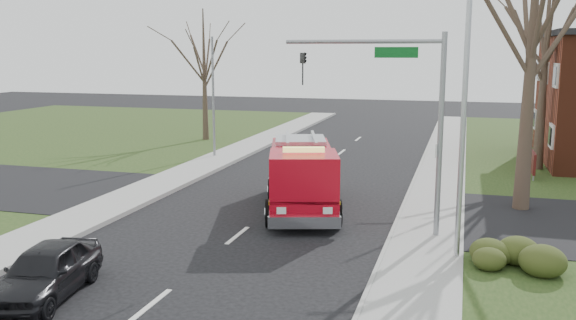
# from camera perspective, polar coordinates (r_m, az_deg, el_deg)

# --- Properties ---
(ground) EXTENTS (120.00, 120.00, 0.00)m
(ground) POSITION_cam_1_polar(r_m,az_deg,el_deg) (20.96, -4.74, -7.06)
(ground) COLOR black
(ground) RESTS_ON ground
(sidewalk_right) EXTENTS (2.40, 80.00, 0.15)m
(sidewalk_right) POSITION_cam_1_polar(r_m,az_deg,el_deg) (19.67, 12.56, -8.21)
(sidewalk_right) COLOR gray
(sidewalk_right) RESTS_ON ground
(sidewalk_left) EXTENTS (2.40, 80.00, 0.15)m
(sidewalk_left) POSITION_cam_1_polar(r_m,az_deg,el_deg) (23.80, -18.88, -5.30)
(sidewalk_left) COLOR gray
(sidewalk_left) RESTS_ON ground
(health_center_sign) EXTENTS (0.12, 2.00, 1.40)m
(health_center_sign) POSITION_cam_1_polar(r_m,az_deg,el_deg) (31.79, 21.91, -0.20)
(health_center_sign) COLOR #481210
(health_center_sign) RESTS_ON ground
(hedge_corner) EXTENTS (2.80, 2.00, 0.90)m
(hedge_corner) POSITION_cam_1_polar(r_m,az_deg,el_deg) (18.62, 21.12, -8.09)
(hedge_corner) COLOR #344017
(hedge_corner) RESTS_ON lawn_right
(bare_tree_near) EXTENTS (6.00, 6.00, 12.00)m
(bare_tree_near) POSITION_cam_1_polar(r_m,az_deg,el_deg) (24.80, 22.01, 12.26)
(bare_tree_near) COLOR #3D3024
(bare_tree_near) RESTS_ON ground
(bare_tree_far) EXTENTS (5.25, 5.25, 10.50)m
(bare_tree_far) POSITION_cam_1_polar(r_m,az_deg,el_deg) (33.88, 23.00, 9.87)
(bare_tree_far) COLOR #3D3024
(bare_tree_far) RESTS_ON ground
(bare_tree_left) EXTENTS (4.50, 4.50, 9.00)m
(bare_tree_left) POSITION_cam_1_polar(r_m,az_deg,el_deg) (42.34, -7.87, 9.23)
(bare_tree_left) COLOR #3D3024
(bare_tree_left) RESTS_ON ground
(traffic_signal_mast) EXTENTS (5.29, 0.18, 6.80)m
(traffic_signal_mast) POSITION_cam_1_polar(r_m,az_deg,el_deg) (20.32, 10.56, 5.80)
(traffic_signal_mast) COLOR gray
(traffic_signal_mast) RESTS_ON ground
(streetlight_pole) EXTENTS (1.48, 0.16, 8.40)m
(streetlight_pole) POSITION_cam_1_polar(r_m,az_deg,el_deg) (18.24, 15.95, 4.60)
(streetlight_pole) COLOR #B7BABF
(streetlight_pole) RESTS_ON ground
(utility_pole_far) EXTENTS (0.14, 0.14, 7.00)m
(utility_pole_far) POSITION_cam_1_polar(r_m,az_deg,el_deg) (35.66, -7.01, 5.76)
(utility_pole_far) COLOR gray
(utility_pole_far) RESTS_ON ground
(fire_engine) EXTENTS (4.39, 7.53, 2.87)m
(fire_engine) POSITION_cam_1_polar(r_m,az_deg,el_deg) (23.82, 1.29, -1.69)
(fire_engine) COLOR #B70818
(fire_engine) RESTS_ON ground
(parked_car_maroon) EXTENTS (2.27, 4.24, 1.37)m
(parked_car_maroon) POSITION_cam_1_polar(r_m,az_deg,el_deg) (16.87, -21.76, -9.66)
(parked_car_maroon) COLOR black
(parked_car_maroon) RESTS_ON ground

